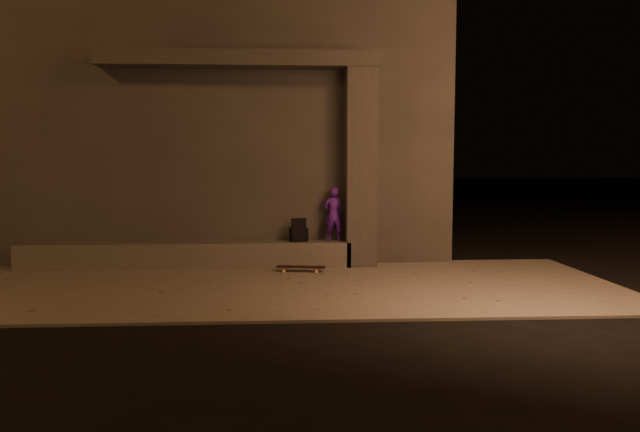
{
  "coord_description": "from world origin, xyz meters",
  "views": [
    {
      "loc": [
        0.27,
        -7.65,
        1.99
      ],
      "look_at": [
        0.85,
        2.0,
        1.12
      ],
      "focal_mm": 35.0,
      "sensor_mm": 36.0,
      "label": 1
    }
  ],
  "objects": [
    {
      "name": "sidewalk",
      "position": [
        0.0,
        2.0,
        0.02
      ],
      "size": [
        11.0,
        4.4,
        0.04
      ],
      "primitive_type": "cube",
      "color": "slate",
      "rests_on": "ground"
    },
    {
      "name": "building",
      "position": [
        -1.0,
        6.49,
        2.61
      ],
      "size": [
        9.0,
        5.1,
        5.22
      ],
      "color": "#393634",
      "rests_on": "ground"
    },
    {
      "name": "ground",
      "position": [
        0.0,
        0.0,
        0.0
      ],
      "size": [
        120.0,
        120.0,
        0.0
      ],
      "primitive_type": "plane",
      "color": "black",
      "rests_on": "ground"
    },
    {
      "name": "skateboarder",
      "position": [
        1.2,
        3.75,
        0.99
      ],
      "size": [
        0.4,
        0.3,
        1.0
      ],
      "primitive_type": "imported",
      "rotation": [
        0.0,
        0.0,
        3.31
      ],
      "color": "#491795",
      "rests_on": "ledge"
    },
    {
      "name": "canopy",
      "position": [
        -0.5,
        3.8,
        3.78
      ],
      "size": [
        5.0,
        0.7,
        0.28
      ],
      "primitive_type": "cube",
      "color": "#393634",
      "rests_on": "column"
    },
    {
      "name": "skateboard",
      "position": [
        0.58,
        3.1,
        0.12
      ],
      "size": [
        0.88,
        0.34,
        0.09
      ],
      "rotation": [
        0.0,
        0.0,
        -0.15
      ],
      "color": "black",
      "rests_on": "sidewalk"
    },
    {
      "name": "ledge",
      "position": [
        -1.5,
        3.75,
        0.27
      ],
      "size": [
        6.0,
        0.55,
        0.45
      ],
      "primitive_type": "cube",
      "color": "#595651",
      "rests_on": "sidewalk"
    },
    {
      "name": "backpack",
      "position": [
        0.56,
        3.75,
        0.64
      ],
      "size": [
        0.35,
        0.28,
        0.44
      ],
      "rotation": [
        0.0,
        0.0,
        0.29
      ],
      "color": "black",
      "rests_on": "ledge"
    },
    {
      "name": "column",
      "position": [
        1.7,
        3.75,
        1.84
      ],
      "size": [
        0.55,
        0.55,
        3.6
      ],
      "primitive_type": "cube",
      "color": "#393634",
      "rests_on": "sidewalk"
    }
  ]
}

